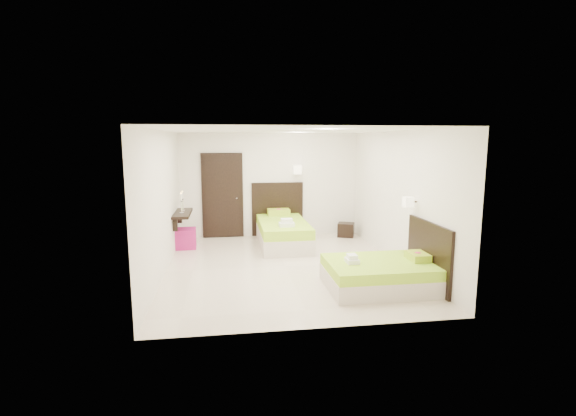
{
  "coord_description": "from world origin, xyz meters",
  "views": [
    {
      "loc": [
        -1.08,
        -7.74,
        2.42
      ],
      "look_at": [
        0.1,
        0.3,
        1.1
      ],
      "focal_mm": 26.0,
      "sensor_mm": 36.0,
      "label": 1
    }
  ],
  "objects": [
    {
      "name": "console_shelf",
      "position": [
        -2.08,
        1.6,
        0.82
      ],
      "size": [
        0.35,
        1.2,
        0.78
      ],
      "color": "black",
      "rests_on": "ground"
    },
    {
      "name": "bed_double",
      "position": [
        1.45,
        -1.41,
        0.26
      ],
      "size": [
        1.74,
        1.48,
        1.44
      ],
      "color": "beige",
      "rests_on": "ground"
    },
    {
      "name": "nightstand",
      "position": [
        1.88,
        2.3,
        0.18
      ],
      "size": [
        0.5,
        0.48,
        0.35
      ],
      "primitive_type": "cube",
      "rotation": [
        0.0,
        0.0,
        -0.39
      ],
      "color": "black",
      "rests_on": "ground"
    },
    {
      "name": "floor",
      "position": [
        0.0,
        0.0,
        0.0
      ],
      "size": [
        5.5,
        5.5,
        0.0
      ],
      "primitive_type": "plane",
      "color": "beige",
      "rests_on": "ground"
    },
    {
      "name": "door",
      "position": [
        -1.2,
        2.7,
        1.05
      ],
      "size": [
        1.02,
        0.15,
        2.14
      ],
      "color": "black",
      "rests_on": "ground"
    },
    {
      "name": "bed_single",
      "position": [
        0.18,
        1.74,
        0.33
      ],
      "size": [
        1.31,
        2.19,
        1.8
      ],
      "color": "beige",
      "rests_on": "ground"
    },
    {
      "name": "ottoman",
      "position": [
        -2.04,
        1.71,
        0.22
      ],
      "size": [
        0.47,
        0.47,
        0.45
      ],
      "primitive_type": "cube",
      "rotation": [
        0.0,
        0.0,
        0.04
      ],
      "color": "#9E1560",
      "rests_on": "ground"
    }
  ]
}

